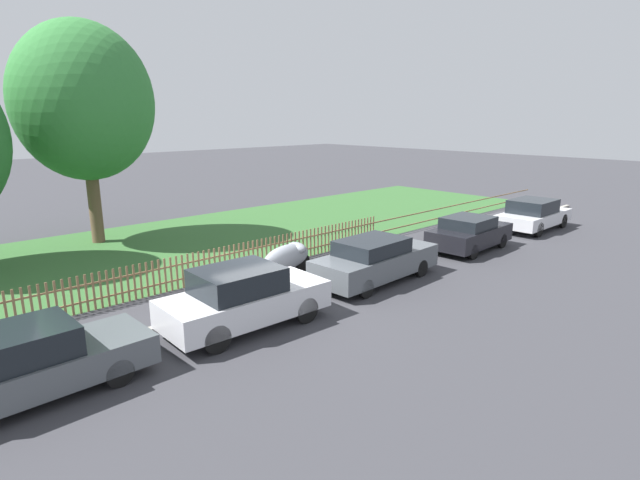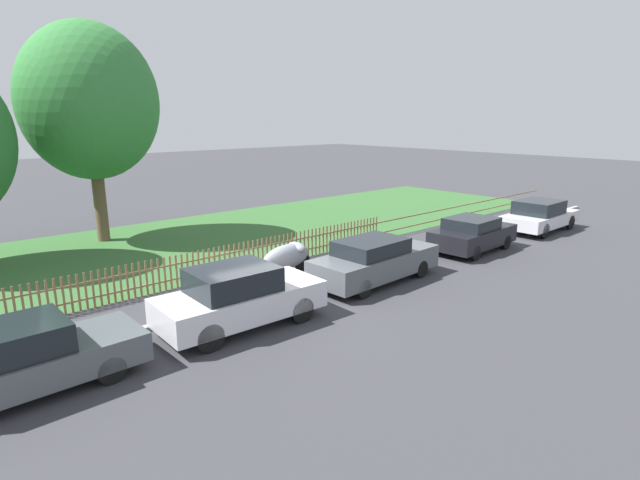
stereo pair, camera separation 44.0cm
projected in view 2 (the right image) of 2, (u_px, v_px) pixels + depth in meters
name	position (u px, v px, depth m)	size (l,w,h in m)	color
ground_plane	(268.00, 297.00, 14.50)	(120.00, 120.00, 0.00)	#38383D
kerb_stone	(266.00, 295.00, 14.56)	(43.75, 0.20, 0.12)	#9E998E
grass_strip	(158.00, 248.00, 19.97)	(43.75, 10.04, 0.01)	#33602D
park_fence	(222.00, 262.00, 16.21)	(43.75, 0.05, 1.05)	olive
parked_car_silver_hatchback	(16.00, 361.00, 9.26)	(4.46, 1.70, 1.41)	#51565B
parked_car_black_saloon	(239.00, 297.00, 12.32)	(4.22, 1.88, 1.56)	silver
parked_car_navy_estate	(374.00, 260.00, 15.72)	(4.61, 1.85, 1.41)	#51565B
parked_car_red_compact	(472.00, 234.00, 19.38)	(3.89, 1.89, 1.34)	black
parked_car_white_van	(540.00, 215.00, 22.78)	(4.37, 1.88, 1.43)	silver
covered_motorcycle	(287.00, 257.00, 16.27)	(2.12, 0.83, 1.08)	black
tree_behind_motorcycle	(89.00, 102.00, 19.80)	(5.34, 5.34, 8.75)	brown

